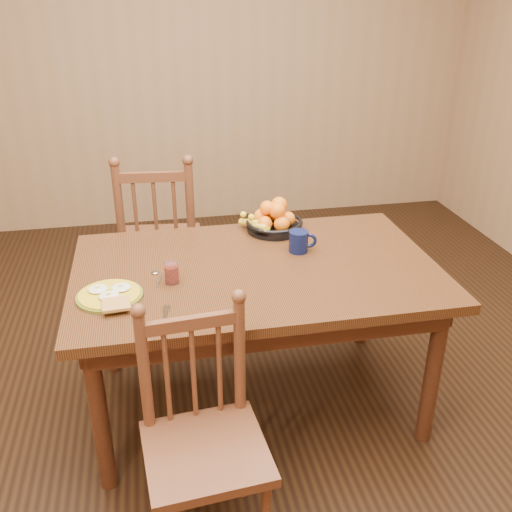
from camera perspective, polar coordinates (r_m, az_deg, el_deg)
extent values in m
cube|color=black|center=(2.94, 0.00, -14.25)|extent=(4.50, 5.00, 0.01)
cube|color=#8E6947|center=(4.77, -6.12, 19.15)|extent=(4.50, 0.01, 2.70)
cube|color=black|center=(2.53, 0.00, -1.48)|extent=(1.60, 1.00, 0.04)
cube|color=#31190D|center=(2.94, -1.57, 0.95)|extent=(1.40, 0.04, 0.10)
cube|color=#31190D|center=(2.22, 2.10, -8.03)|extent=(1.40, 0.04, 0.10)
cube|color=#31190D|center=(2.78, 14.72, -1.45)|extent=(0.04, 0.84, 0.10)
cube|color=#31190D|center=(2.55, -16.14, -4.29)|extent=(0.04, 0.84, 0.10)
cylinder|color=#31190D|center=(2.39, -15.36, -15.33)|extent=(0.07, 0.07, 0.70)
cylinder|color=#31190D|center=(2.63, 17.22, -11.30)|extent=(0.07, 0.07, 0.70)
cylinder|color=#31190D|center=(3.04, -14.61, -5.49)|extent=(0.07, 0.07, 0.70)
cylinder|color=#31190D|center=(3.23, 10.89, -3.08)|extent=(0.07, 0.07, 0.70)
cube|color=#472315|center=(3.47, -9.50, 1.43)|extent=(0.51, 0.49, 0.04)
cylinder|color=#472315|center=(3.73, -6.14, -0.80)|extent=(0.04, 0.04, 0.46)
cylinder|color=#472315|center=(3.76, -12.00, -1.05)|extent=(0.04, 0.04, 0.46)
cylinder|color=#472315|center=(3.41, -6.14, -3.52)|extent=(0.04, 0.04, 0.46)
cylinder|color=#472315|center=(3.44, -12.55, -3.76)|extent=(0.04, 0.04, 0.46)
cylinder|color=#472315|center=(3.17, -6.58, 4.65)|extent=(0.05, 0.05, 0.55)
cylinder|color=#472315|center=(3.20, -13.48, 4.32)|extent=(0.05, 0.05, 0.55)
cylinder|color=#472315|center=(3.19, -9.98, 3.60)|extent=(0.02, 0.02, 0.43)
cube|color=#472315|center=(3.11, -10.32, 7.78)|extent=(0.38, 0.07, 0.05)
cube|color=#472315|center=(2.08, -5.04, -19.00)|extent=(0.45, 0.43, 0.04)
cylinder|color=#472315|center=(2.34, -10.02, -20.81)|extent=(0.03, 0.03, 0.41)
cylinder|color=#472315|center=(2.37, -1.37, -19.44)|extent=(0.03, 0.03, 0.41)
cylinder|color=#472315|center=(2.04, -11.10, -11.33)|extent=(0.04, 0.04, 0.49)
cylinder|color=#472315|center=(2.08, -1.65, -9.97)|extent=(0.04, 0.04, 0.49)
cylinder|color=#472315|center=(2.09, -6.25, -11.73)|extent=(0.02, 0.02, 0.38)
cube|color=#472315|center=(1.96, -6.56, -6.68)|extent=(0.34, 0.06, 0.05)
cylinder|color=#59601E|center=(2.35, -14.42, -3.89)|extent=(0.26, 0.26, 0.01)
cylinder|color=gold|center=(2.35, -14.44, -3.74)|extent=(0.24, 0.24, 0.01)
ellipsoid|color=silver|center=(2.38, -15.52, -3.18)|extent=(0.08, 0.08, 0.01)
cube|color=#F2E08C|center=(2.37, -15.55, -2.95)|extent=(0.02, 0.02, 0.01)
ellipsoid|color=silver|center=(2.37, -13.36, -3.07)|extent=(0.08, 0.08, 0.01)
cube|color=#F2E08C|center=(2.36, -13.39, -2.84)|extent=(0.02, 0.02, 0.01)
ellipsoid|color=silver|center=(2.32, -14.49, -3.86)|extent=(0.08, 0.08, 0.01)
cube|color=#F2E08C|center=(2.31, -14.52, -3.62)|extent=(0.02, 0.02, 0.01)
cube|color=brown|center=(2.25, -13.80, -4.71)|extent=(0.11, 0.11, 0.01)
cube|color=silver|center=(2.15, -9.14, -6.36)|extent=(0.03, 0.15, 0.00)
cube|color=silver|center=(2.23, -8.94, -5.19)|extent=(0.03, 0.05, 0.00)
cube|color=silver|center=(2.44, -9.67, -2.34)|extent=(0.03, 0.12, 0.00)
ellipsoid|color=silver|center=(2.50, -10.08, -1.55)|extent=(0.03, 0.04, 0.01)
cylinder|color=#091135|center=(2.65, 4.27, 1.45)|extent=(0.09, 0.09, 0.10)
torus|color=#091135|center=(2.66, 5.35, 1.54)|extent=(0.07, 0.03, 0.07)
cylinder|color=black|center=(2.63, 4.30, 2.37)|extent=(0.08, 0.08, 0.00)
cylinder|color=silver|center=(2.40, -8.44, -1.66)|extent=(0.06, 0.06, 0.09)
cylinder|color=maroon|center=(2.40, -8.43, -1.81)|extent=(0.05, 0.05, 0.07)
cylinder|color=black|center=(2.89, 1.83, 2.78)|extent=(0.28, 0.28, 0.02)
torus|color=black|center=(2.88, 1.84, 3.42)|extent=(0.29, 0.29, 0.02)
cylinder|color=black|center=(2.89, 1.83, 2.63)|extent=(0.10, 0.10, 0.01)
sphere|color=orange|center=(2.89, 3.21, 3.74)|extent=(0.07, 0.07, 0.07)
sphere|color=orange|center=(2.94, 1.98, 4.19)|extent=(0.08, 0.08, 0.08)
sphere|color=orange|center=(2.90, 0.57, 3.94)|extent=(0.08, 0.08, 0.08)
sphere|color=orange|center=(2.82, 0.90, 3.25)|extent=(0.07, 0.07, 0.07)
sphere|color=orange|center=(2.82, 2.59, 3.21)|extent=(0.08, 0.08, 0.08)
sphere|color=orange|center=(2.88, 2.32, 5.12)|extent=(0.08, 0.08, 0.08)
sphere|color=orange|center=(2.85, 1.13, 4.82)|extent=(0.07, 0.07, 0.07)
sphere|color=orange|center=(2.81, 2.15, 4.56)|extent=(0.08, 0.08, 0.08)
cylinder|color=yellow|center=(2.82, 0.24, 2.99)|extent=(0.10, 0.17, 0.07)
cylinder|color=yellow|center=(2.86, -0.35, 3.34)|extent=(0.14, 0.15, 0.07)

